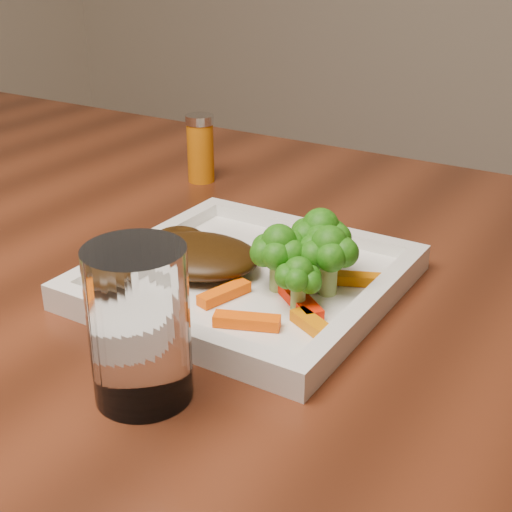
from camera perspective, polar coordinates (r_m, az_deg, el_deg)
The scene contains 15 objects.
dining_table at distance 1.06m, azimuth -11.26°, elevation -16.49°, with size 1.60×0.90×0.75m, color #562513, non-canonical shape.
plate at distance 0.69m, azimuth -0.71°, elevation -2.15°, with size 0.27×0.27×0.01m, color white.
steak at distance 0.70m, azimuth -4.67°, elevation 0.03°, with size 0.12×0.10×0.03m, color #392208.
broccoli_0 at distance 0.67m, azimuth 5.13°, elevation 0.91°, with size 0.07×0.07×0.07m, color #3D7A14, non-canonical shape.
broccoli_1 at distance 0.65m, azimuth 5.82°, elevation -0.43°, with size 0.06×0.06×0.06m, color #2B6911, non-canonical shape.
broccoli_2 at distance 0.62m, azimuth 3.42°, elevation -1.91°, with size 0.05×0.05×0.06m, color #356B11, non-canonical shape.
broccoli_3 at distance 0.65m, azimuth 1.83°, elevation -0.25°, with size 0.06×0.06×0.06m, color #2C5D0F, non-canonical shape.
carrot_0 at distance 0.60m, azimuth -0.75°, elevation -5.21°, with size 0.06×0.02×0.01m, color #FF5604.
carrot_1 at distance 0.60m, azimuth 4.78°, elevation -5.65°, with size 0.06×0.01×0.01m, color orange.
carrot_2 at distance 0.65m, azimuth -2.56°, elevation -3.01°, with size 0.05×0.01×0.01m, color #FF5904.
carrot_3 at distance 0.68m, azimuth 8.78°, elevation -1.88°, with size 0.05×0.01×0.01m, color #D66C03.
carrot_4 at distance 0.72m, azimuth 3.13°, elevation 0.05°, with size 0.05×0.01×0.01m, color #ED3B03.
carrot_5 at distance 0.63m, azimuth 3.55°, elevation -3.63°, with size 0.06×0.02×0.01m, color #FF2004.
spice_shaker at distance 0.98m, azimuth -4.46°, elevation 8.57°, with size 0.04×0.04×0.09m, color #C2670A.
drinking_glass at distance 0.52m, azimuth -9.32°, elevation -5.48°, with size 0.07×0.07×0.12m, color white.
Camera 1 is at (0.53, -0.56, 1.07)m, focal length 50.00 mm.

